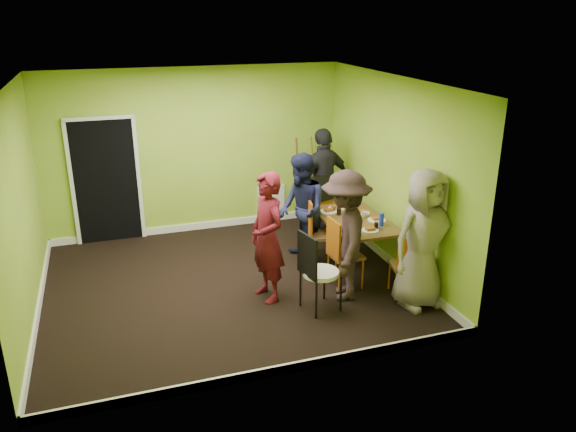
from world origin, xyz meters
The scene contains 28 objects.
ground centered at (0.00, 0.00, 0.00)m, with size 5.00×5.00×0.00m, color black.
room_walls centered at (-0.02, 0.04, 0.99)m, with size 5.04×4.54×2.82m.
dining_table centered at (1.93, 0.01, 0.70)m, with size 0.90×1.50×0.75m.
chair_left_far centered at (1.41, 0.22, 0.58)m, with size 0.51×0.50×1.04m.
chair_left_near centered at (1.45, -0.57, 0.57)m, with size 0.44×0.44×1.01m.
chair_back_end centered at (1.92, 1.18, 0.77)m, with size 0.58×0.63×1.09m.
chair_front_end centered at (2.18, -1.11, 0.51)m, with size 0.44×0.45×0.91m.
chair_bentwood centered at (0.90, -1.06, 0.59)m, with size 0.50×0.49×1.07m.
easel centered at (1.95, 1.93, 0.80)m, with size 0.65×0.61×1.61m.
plate_near_left centered at (1.68, 0.42, 0.76)m, with size 0.27×0.27×0.01m, color white.
plate_near_right centered at (1.69, -0.47, 0.76)m, with size 0.24×0.24×0.01m, color white.
plate_far_back centered at (1.85, 0.52, 0.76)m, with size 0.25×0.25×0.01m, color white.
plate_far_front centered at (1.94, -0.48, 0.76)m, with size 0.24×0.24×0.01m, color white.
plate_wall_back centered at (2.14, 0.22, 0.76)m, with size 0.23×0.23×0.01m, color white.
plate_wall_front centered at (2.21, -0.14, 0.76)m, with size 0.27×0.27×0.01m, color white.
thermos centered at (1.91, -0.02, 0.87)m, with size 0.07×0.07×0.24m, color white.
blue_bottle centered at (2.17, -0.36, 0.85)m, with size 0.07×0.07×0.19m, color blue.
orange_bottle centered at (1.87, 0.17, 0.79)m, with size 0.03×0.03×0.08m, color orange.
glass_mid centered at (1.77, 0.25, 0.80)m, with size 0.07×0.07×0.10m, color black.
glass_back centered at (2.08, 0.44, 0.80)m, with size 0.06×0.06×0.11m, color black.
glass_front centered at (2.05, -0.44, 0.80)m, with size 0.06×0.06×0.10m, color black.
cup_a centered at (1.80, -0.12, 0.80)m, with size 0.13×0.13×0.10m, color white.
cup_b centered at (2.09, 0.04, 0.79)m, with size 0.09×0.09×0.09m, color white.
person_standing centered at (0.42, -0.55, 0.87)m, with size 0.64×0.42×1.75m, color #590F1A.
person_left_far centered at (1.22, 0.36, 0.85)m, with size 0.83×0.64×1.70m, color #151936.
person_left_near centered at (1.40, -0.83, 0.88)m, with size 1.13×0.65×1.75m, color #2D1E1E.
person_back_end centered at (1.98, 1.39, 0.92)m, with size 1.07×0.45×1.83m, color black.
person_front_end centered at (2.25, -1.34, 0.92)m, with size 0.90×0.59×1.84m, color gray.
Camera 1 is at (-1.45, -7.02, 3.66)m, focal length 35.00 mm.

